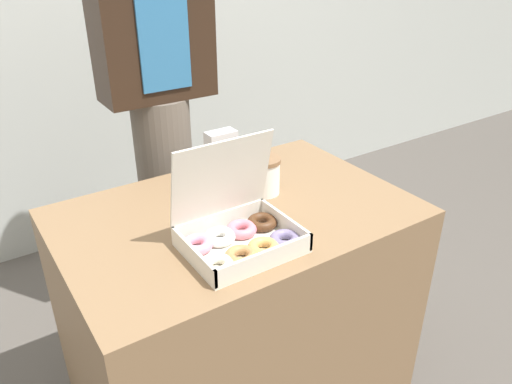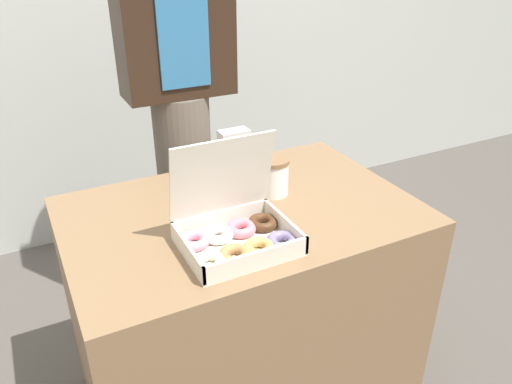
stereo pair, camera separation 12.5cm
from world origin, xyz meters
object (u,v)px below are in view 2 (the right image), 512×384
(coffee_cup, at_px, (273,176))
(person_customer, at_px, (178,81))
(napkin_holder, at_px, (234,152))
(donut_box, at_px, (236,232))

(coffee_cup, xyz_separation_m, person_customer, (-0.11, 0.49, 0.18))
(coffee_cup, distance_m, napkin_holder, 0.19)
(coffee_cup, height_order, person_customer, person_customer)
(donut_box, height_order, person_customer, person_customer)
(napkin_holder, xyz_separation_m, person_customer, (-0.07, 0.31, 0.17))
(donut_box, distance_m, coffee_cup, 0.30)
(person_customer, bearing_deg, donut_box, -98.71)
(coffee_cup, relative_size, person_customer, 0.06)
(coffee_cup, relative_size, napkin_holder, 0.76)
(napkin_holder, relative_size, person_customer, 0.08)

